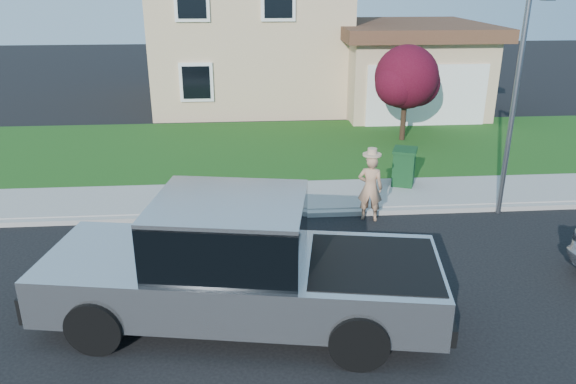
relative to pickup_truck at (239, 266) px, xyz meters
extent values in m
plane|color=black|center=(0.53, 1.36, -1.02)|extent=(80.00, 80.00, 0.00)
cube|color=gray|center=(1.53, 4.26, -0.96)|extent=(40.00, 0.20, 0.12)
cube|color=gray|center=(1.53, 5.36, -0.95)|extent=(40.00, 2.00, 0.15)
cube|color=#164714|center=(1.53, 9.86, -0.97)|extent=(40.00, 7.00, 0.10)
cube|color=tan|center=(0.53, 18.36, 2.18)|extent=(8.00, 9.00, 6.40)
cube|color=tan|center=(7.03, 15.36, 0.58)|extent=(5.50, 6.00, 3.20)
cube|color=white|center=(7.03, 12.34, 0.23)|extent=(4.60, 0.12, 2.30)
cube|color=#4C2D1E|center=(7.03, 15.36, 2.38)|extent=(6.20, 6.80, 0.50)
cube|color=white|center=(-1.67, 13.81, 3.58)|extent=(1.30, 0.10, 1.50)
cube|color=white|center=(1.53, 13.81, 3.58)|extent=(1.30, 0.10, 1.50)
cube|color=black|center=(-1.67, 13.81, 0.58)|extent=(1.30, 0.10, 1.50)
cylinder|color=black|center=(-2.22, -0.68, -0.57)|extent=(0.95, 0.49, 0.91)
cylinder|color=black|center=(-1.86, 1.38, -0.57)|extent=(0.95, 0.49, 0.91)
cylinder|color=black|center=(1.75, -1.36, -0.57)|extent=(0.95, 0.49, 0.91)
cylinder|color=black|center=(2.11, 0.69, -0.57)|extent=(0.95, 0.49, 0.91)
cube|color=#B3B5BA|center=(0.03, -0.01, -0.24)|extent=(6.76, 3.34, 0.82)
cube|color=black|center=(-0.14, 0.02, 0.62)|extent=(2.71, 2.49, 0.97)
cube|color=#B3B5BA|center=(-0.14, 0.02, 1.12)|extent=(2.71, 2.49, 0.09)
cube|color=black|center=(2.16, -0.37, 0.15)|extent=(2.34, 2.25, 0.07)
cube|color=black|center=(-3.19, 0.55, -0.40)|extent=(0.50, 2.15, 0.45)
cube|color=black|center=(3.25, -0.56, -0.45)|extent=(0.50, 2.15, 0.28)
cube|color=black|center=(-0.82, 1.39, 0.51)|extent=(0.18, 0.27, 0.20)
imported|color=tan|center=(3.07, 3.96, -0.21)|extent=(0.68, 0.54, 1.62)
cylinder|color=tan|center=(3.07, 3.96, 0.62)|extent=(0.43, 0.43, 0.04)
cylinder|color=tan|center=(3.07, 3.96, 0.68)|extent=(0.22, 0.22, 0.15)
cylinder|color=black|center=(5.64, 10.42, -0.18)|extent=(0.19, 0.19, 1.49)
sphere|color=#4A0F1E|center=(5.64, 10.42, 1.26)|extent=(2.14, 2.14, 2.14)
sphere|color=#4A0F1E|center=(6.10, 10.70, 0.98)|extent=(1.58, 1.58, 1.58)
sphere|color=#4A0F1E|center=(5.26, 10.14, 1.08)|extent=(1.49, 1.49, 1.49)
cube|color=#0F3818|center=(4.42, 5.90, -0.41)|extent=(0.75, 0.81, 0.92)
cube|color=#0F3818|center=(4.42, 5.90, 0.09)|extent=(0.82, 0.88, 0.07)
cylinder|color=slate|center=(6.35, 4.11, 1.55)|extent=(0.12, 0.12, 5.14)
camera|label=1|loc=(0.16, -8.20, 4.48)|focal=35.00mm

